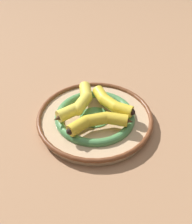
% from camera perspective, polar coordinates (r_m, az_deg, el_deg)
% --- Properties ---
extents(ground_plane, '(2.80, 2.80, 0.00)m').
position_cam_1_polar(ground_plane, '(0.82, -0.78, -1.40)').
color(ground_plane, '#A87A56').
extents(decorative_bowl, '(0.35, 0.35, 0.04)m').
position_cam_1_polar(decorative_bowl, '(0.79, 0.00, -1.18)').
color(decorative_bowl, tan).
rests_on(decorative_bowl, ground_plane).
extents(banana_a, '(0.14, 0.16, 0.04)m').
position_cam_1_polar(banana_a, '(0.79, -3.81, 1.92)').
color(banana_a, yellow).
rests_on(banana_a, decorative_bowl).
extents(banana_b, '(0.17, 0.08, 0.04)m').
position_cam_1_polar(banana_b, '(0.79, 3.09, 2.23)').
color(banana_b, yellow).
rests_on(banana_b, decorative_bowl).
extents(banana_c, '(0.09, 0.19, 0.03)m').
position_cam_1_polar(banana_c, '(0.73, 0.62, -2.02)').
color(banana_c, gold).
rests_on(banana_c, decorative_bowl).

